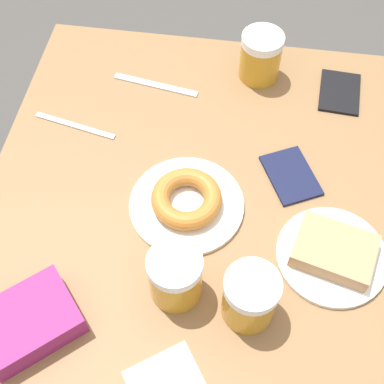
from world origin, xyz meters
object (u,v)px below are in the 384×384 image
(knife, at_px, (156,85))
(passport_near_edge, at_px, (291,175))
(beer_mug_right, at_px, (250,297))
(napkin_folded, at_px, (164,380))
(beer_mug_center, at_px, (261,56))
(beer_mug_left, at_px, (177,276))
(fork, at_px, (75,126))
(blue_pouch, at_px, (28,322))
(plate_with_cake, at_px, (333,253))
(plate_with_donut, at_px, (187,201))
(passport_far_edge, at_px, (340,92))

(knife, distance_m, passport_near_edge, 0.38)
(beer_mug_right, height_order, napkin_folded, beer_mug_right)
(beer_mug_right, bearing_deg, passport_near_edge, -102.01)
(beer_mug_center, bearing_deg, beer_mug_left, 79.71)
(fork, xyz_separation_m, blue_pouch, (-0.04, 0.44, 0.02))
(plate_with_cake, bearing_deg, beer_mug_center, -69.40)
(plate_with_donut, bearing_deg, blue_pouch, 50.97)
(fork, height_order, blue_pouch, blue_pouch)
(fork, bearing_deg, passport_far_edge, -162.34)
(passport_near_edge, bearing_deg, blue_pouch, 41.78)
(plate_with_cake, height_order, beer_mug_left, beer_mug_left)
(beer_mug_right, bearing_deg, beer_mug_left, -8.76)
(plate_with_donut, distance_m, beer_mug_center, 0.40)
(fork, bearing_deg, plate_with_cake, 156.63)
(plate_with_cake, relative_size, beer_mug_left, 1.81)
(plate_with_cake, relative_size, plate_with_donut, 0.91)
(beer_mug_left, distance_m, knife, 0.51)
(napkin_folded, height_order, fork, same)
(beer_mug_left, height_order, passport_near_edge, beer_mug_left)
(beer_mug_left, xyz_separation_m, napkin_folded, (-0.00, 0.16, -0.05))
(beer_mug_center, relative_size, passport_far_edge, 0.86)
(beer_mug_right, height_order, blue_pouch, beer_mug_right)
(beer_mug_left, relative_size, passport_near_edge, 0.74)
(beer_mug_left, height_order, napkin_folded, beer_mug_left)
(plate_with_donut, height_order, beer_mug_right, beer_mug_right)
(blue_pouch, bearing_deg, passport_near_edge, -138.22)
(plate_with_cake, distance_m, passport_far_edge, 0.42)
(passport_near_edge, bearing_deg, plate_with_donut, 26.88)
(beer_mug_right, xyz_separation_m, blue_pouch, (0.36, 0.08, -0.03))
(beer_mug_right, relative_size, fork, 0.61)
(beer_mug_left, bearing_deg, blue_pouch, 23.61)
(fork, height_order, knife, same)
(plate_with_cake, height_order, napkin_folded, plate_with_cake)
(passport_far_edge, height_order, blue_pouch, blue_pouch)
(plate_with_cake, xyz_separation_m, blue_pouch, (0.51, 0.21, 0.01))
(beer_mug_center, relative_size, knife, 0.57)
(beer_mug_left, relative_size, beer_mug_center, 1.00)
(plate_with_cake, xyz_separation_m, plate_with_donut, (0.28, -0.07, 0.00))
(beer_mug_left, bearing_deg, fork, -50.66)
(knife, bearing_deg, passport_far_edge, -175.04)
(beer_mug_center, distance_m, fork, 0.44)
(beer_mug_center, relative_size, beer_mug_right, 1.00)
(napkin_folded, bearing_deg, plate_with_cake, -135.54)
(plate_with_cake, bearing_deg, passport_near_edge, -64.51)
(knife, distance_m, passport_far_edge, 0.42)
(beer_mug_left, xyz_separation_m, beer_mug_center, (-0.10, -0.55, 0.00))
(passport_far_edge, bearing_deg, napkin_folded, 67.30)
(plate_with_donut, height_order, blue_pouch, blue_pouch)
(beer_mug_left, bearing_deg, knife, -75.17)
(knife, bearing_deg, beer_mug_right, 116.68)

